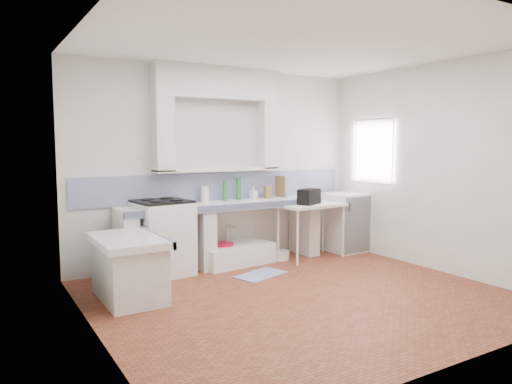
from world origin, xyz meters
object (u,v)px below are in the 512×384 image
stove (163,239)px  side_table (311,231)px  sink (234,255)px  fridge (346,222)px

stove → side_table: bearing=-13.0°
stove → sink: size_ratio=0.89×
side_table → sink: bearing=163.3°
side_table → fridge: fridge is taller
stove → fridge: size_ratio=1.03×
side_table → fridge: bearing=4.9°
stove → side_table: stove is taller
side_table → fridge: (0.80, 0.12, 0.05)m
sink → fridge: (1.96, -0.15, 0.34)m
stove → side_table: size_ratio=0.97×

